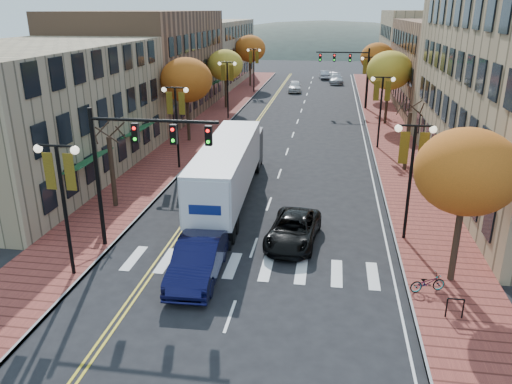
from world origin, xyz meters
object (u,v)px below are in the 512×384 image
at_px(semi_truck, 231,164).
at_px(navy_sedan, 198,260).
at_px(bicycle, 428,283).
at_px(black_suv, 293,230).

xyz_separation_m(semi_truck, navy_sedan, (0.50, -9.81, -1.39)).
bearing_deg(navy_sedan, semi_truck, 90.77).
distance_m(navy_sedan, bicycle, 9.77).
relative_size(navy_sedan, bicycle, 3.51).
relative_size(semi_truck, bicycle, 10.21).
distance_m(black_suv, bicycle, 7.19).
xyz_separation_m(navy_sedan, black_suv, (3.85, 4.15, -0.18)).
distance_m(semi_truck, black_suv, 7.31).
height_order(black_suv, bicycle, black_suv).
relative_size(semi_truck, black_suv, 3.07).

